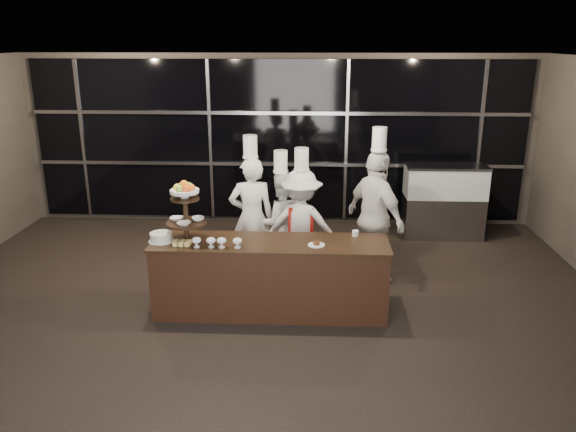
{
  "coord_description": "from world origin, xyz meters",
  "views": [
    {
      "loc": [
        0.64,
        -4.87,
        3.25
      ],
      "look_at": [
        0.33,
        1.7,
        1.15
      ],
      "focal_mm": 35.0,
      "sensor_mm": 36.0,
      "label": 1
    }
  ],
  "objects_px": {
    "display_stand": "(185,207)",
    "chef_a": "(252,216)",
    "chef_c": "(301,224)",
    "chef_b": "(281,222)",
    "chef_d": "(375,218)",
    "display_case": "(444,197)",
    "layer_cake": "(161,237)",
    "buffet_counter": "(270,277)"
  },
  "relations": [
    {
      "from": "buffet_counter",
      "to": "chef_b",
      "type": "relative_size",
      "value": 1.6
    },
    {
      "from": "layer_cake",
      "to": "display_case",
      "type": "distance_m",
      "value": 4.98
    },
    {
      "from": "chef_b",
      "to": "buffet_counter",
      "type": "bearing_deg",
      "value": -92.44
    },
    {
      "from": "display_case",
      "to": "chef_d",
      "type": "distance_m",
      "value": 2.4
    },
    {
      "from": "chef_c",
      "to": "chef_d",
      "type": "bearing_deg",
      "value": -8.14
    },
    {
      "from": "buffet_counter",
      "to": "chef_d",
      "type": "xyz_separation_m",
      "value": [
        1.35,
        0.93,
        0.48
      ]
    },
    {
      "from": "chef_b",
      "to": "chef_d",
      "type": "relative_size",
      "value": 0.82
    },
    {
      "from": "buffet_counter",
      "to": "layer_cake",
      "type": "distance_m",
      "value": 1.4
    },
    {
      "from": "display_stand",
      "to": "chef_b",
      "type": "height_order",
      "value": "chef_b"
    },
    {
      "from": "display_stand",
      "to": "display_case",
      "type": "xyz_separation_m",
      "value": [
        3.7,
        2.9,
        -0.65
      ]
    },
    {
      "from": "layer_cake",
      "to": "display_case",
      "type": "relative_size",
      "value": 0.23
    },
    {
      "from": "layer_cake",
      "to": "chef_a",
      "type": "xyz_separation_m",
      "value": [
        0.96,
        1.18,
        -0.09
      ]
    },
    {
      "from": "chef_b",
      "to": "chef_d",
      "type": "xyz_separation_m",
      "value": [
        1.29,
        -0.34,
        0.19
      ]
    },
    {
      "from": "buffet_counter",
      "to": "chef_a",
      "type": "xyz_separation_m",
      "value": [
        -0.35,
        1.13,
        0.42
      ]
    },
    {
      "from": "chef_a",
      "to": "display_case",
      "type": "bearing_deg",
      "value": 30.14
    },
    {
      "from": "chef_a",
      "to": "chef_c",
      "type": "relative_size",
      "value": 1.08
    },
    {
      "from": "buffet_counter",
      "to": "display_case",
      "type": "height_order",
      "value": "display_case"
    },
    {
      "from": "layer_cake",
      "to": "chef_b",
      "type": "xyz_separation_m",
      "value": [
        1.36,
        1.32,
        -0.22
      ]
    },
    {
      "from": "chef_d",
      "to": "chef_b",
      "type": "bearing_deg",
      "value": 165.41
    },
    {
      "from": "chef_a",
      "to": "chef_b",
      "type": "height_order",
      "value": "chef_a"
    },
    {
      "from": "chef_a",
      "to": "chef_c",
      "type": "xyz_separation_m",
      "value": [
        0.69,
        -0.06,
        -0.09
      ]
    },
    {
      "from": "chef_b",
      "to": "chef_c",
      "type": "relative_size",
      "value": 0.96
    },
    {
      "from": "chef_a",
      "to": "chef_b",
      "type": "relative_size",
      "value": 1.13
    },
    {
      "from": "buffet_counter",
      "to": "chef_a",
      "type": "relative_size",
      "value": 1.41
    },
    {
      "from": "display_stand",
      "to": "chef_a",
      "type": "xyz_separation_m",
      "value": [
        0.65,
        1.13,
        -0.46
      ]
    },
    {
      "from": "buffet_counter",
      "to": "chef_b",
      "type": "distance_m",
      "value": 1.3
    },
    {
      "from": "buffet_counter",
      "to": "layer_cake",
      "type": "relative_size",
      "value": 9.47
    },
    {
      "from": "buffet_counter",
      "to": "chef_d",
      "type": "height_order",
      "value": "chef_d"
    },
    {
      "from": "buffet_counter",
      "to": "chef_b",
      "type": "xyz_separation_m",
      "value": [
        0.05,
        1.27,
        0.29
      ]
    },
    {
      "from": "buffet_counter",
      "to": "display_stand",
      "type": "distance_m",
      "value": 1.33
    },
    {
      "from": "buffet_counter",
      "to": "display_case",
      "type": "distance_m",
      "value": 3.97
    },
    {
      "from": "chef_b",
      "to": "display_case",
      "type": "bearing_deg",
      "value": 31.68
    },
    {
      "from": "display_stand",
      "to": "chef_a",
      "type": "height_order",
      "value": "chef_a"
    },
    {
      "from": "layer_cake",
      "to": "buffet_counter",
      "type": "bearing_deg",
      "value": 2.2
    },
    {
      "from": "chef_a",
      "to": "chef_b",
      "type": "xyz_separation_m",
      "value": [
        0.4,
        0.14,
        -0.12
      ]
    },
    {
      "from": "layer_cake",
      "to": "chef_b",
      "type": "height_order",
      "value": "chef_b"
    },
    {
      "from": "display_stand",
      "to": "layer_cake",
      "type": "distance_m",
      "value": 0.48
    },
    {
      "from": "layer_cake",
      "to": "chef_c",
      "type": "relative_size",
      "value": 0.16
    },
    {
      "from": "display_case",
      "to": "buffet_counter",
      "type": "bearing_deg",
      "value": -132.97
    },
    {
      "from": "display_stand",
      "to": "chef_a",
      "type": "bearing_deg",
      "value": 59.92
    },
    {
      "from": "chef_c",
      "to": "chef_a",
      "type": "bearing_deg",
      "value": 175.21
    },
    {
      "from": "chef_c",
      "to": "display_case",
      "type": "bearing_deg",
      "value": 37.79
    }
  ]
}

